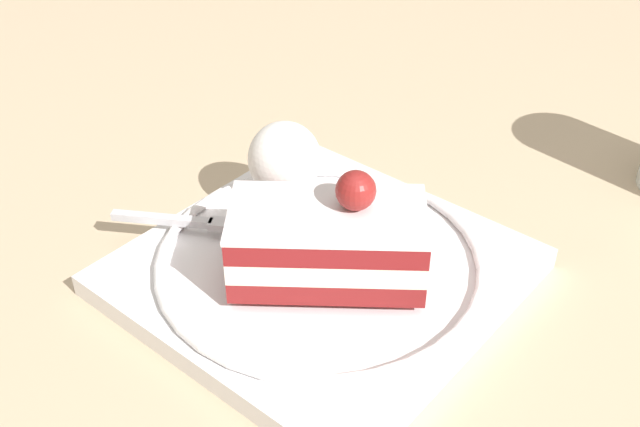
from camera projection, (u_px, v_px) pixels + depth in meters
name	position (u px, v px, depth m)	size (l,w,h in m)	color
ground_plane	(345.00, 287.00, 0.46)	(2.40, 2.40, 0.00)	tan
dessert_plate	(320.00, 268.00, 0.46)	(0.24, 0.24, 0.02)	white
cake_slice	(326.00, 239.00, 0.43)	(0.12, 0.12, 0.06)	maroon
whipped_cream_dollop	(285.00, 159.00, 0.49)	(0.05, 0.05, 0.05)	white
fork	(202.00, 223.00, 0.47)	(0.08, 0.09, 0.00)	silver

